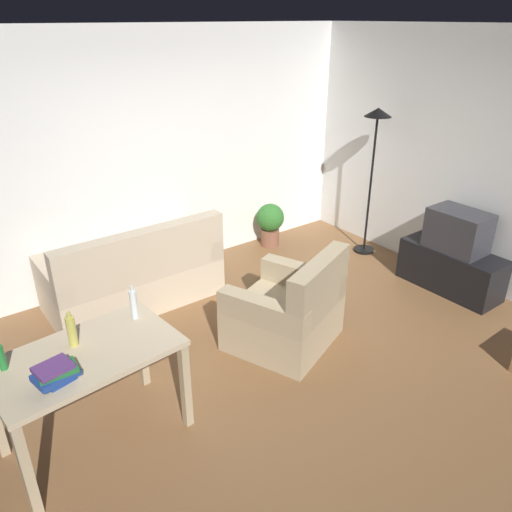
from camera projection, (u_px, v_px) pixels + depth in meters
ground_plane at (280, 353)px, 4.54m from camera, size 5.20×4.40×0.02m
wall_rear at (157, 157)px, 5.52m from camera, size 5.20×0.10×2.70m
wall_right at (469, 161)px, 5.35m from camera, size 0.10×4.40×2.70m
couch at (135, 277)px, 5.18m from camera, size 1.75×0.84×0.92m
tv_stand at (451, 269)px, 5.49m from camera, size 0.44×1.10×0.48m
tv at (458, 231)px, 5.29m from camera, size 0.41×0.60×0.44m
torchiere_lamp at (375, 142)px, 5.87m from camera, size 0.32×0.32×1.81m
desk at (87, 366)px, 3.33m from camera, size 1.25×0.80×0.76m
potted_plant at (270, 222)px, 6.51m from camera, size 0.36×0.36×0.57m
armchair at (289, 313)px, 4.54m from camera, size 1.14×1.11×0.92m
bottle_green at (1, 357)px, 3.09m from camera, size 0.05×0.05×0.21m
bottle_squat at (72, 331)px, 3.31m from camera, size 0.06×0.06×0.26m
bottle_clear at (134, 304)px, 3.61m from camera, size 0.05×0.05×0.26m
book_stack at (56, 373)px, 2.98m from camera, size 0.27×0.22×0.14m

